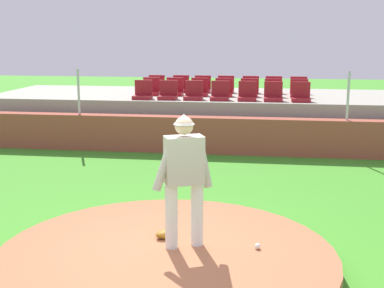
% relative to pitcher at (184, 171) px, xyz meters
% --- Properties ---
extents(ground_plane, '(60.00, 60.00, 0.00)m').
position_rel_pitcher_xyz_m(ground_plane, '(-0.20, -0.23, -1.23)').
color(ground_plane, '#3D8D25').
extents(pitchers_mound, '(4.29, 4.29, 0.23)m').
position_rel_pitcher_xyz_m(pitchers_mound, '(-0.20, -0.23, -1.11)').
color(pitchers_mound, '#A46340').
rests_on(pitchers_mound, ground_plane).
extents(pitcher, '(0.75, 0.43, 1.72)m').
position_rel_pitcher_xyz_m(pitcher, '(0.00, 0.00, 0.00)').
color(pitcher, silver).
rests_on(pitcher, pitchers_mound).
extents(baseball, '(0.07, 0.07, 0.07)m').
position_rel_pitcher_xyz_m(baseball, '(0.93, 0.04, -0.96)').
color(baseball, white).
rests_on(baseball, pitchers_mound).
extents(fielding_glove, '(0.35, 0.35, 0.11)m').
position_rel_pitcher_xyz_m(fielding_glove, '(-0.29, 0.25, -0.94)').
color(fielding_glove, '#885815').
rests_on(fielding_glove, pitchers_mound).
extents(brick_barrier, '(13.66, 0.40, 0.91)m').
position_rel_pitcher_xyz_m(brick_barrier, '(-0.20, 6.47, -0.78)').
color(brick_barrier, '#994837').
rests_on(brick_barrier, ground_plane).
extents(fence_post_left, '(0.06, 0.06, 1.16)m').
position_rel_pitcher_xyz_m(fence_post_left, '(-3.74, 6.47, 0.26)').
color(fence_post_left, silver).
rests_on(fence_post_left, brick_barrier).
extents(fence_post_right, '(0.06, 0.06, 1.16)m').
position_rel_pitcher_xyz_m(fence_post_right, '(2.91, 6.47, 0.26)').
color(fence_post_right, silver).
rests_on(fence_post_right, brick_barrier).
extents(bleacher_platform, '(13.35, 3.86, 1.21)m').
position_rel_pitcher_xyz_m(bleacher_platform, '(-0.20, 8.92, -0.63)').
color(bleacher_platform, gray).
rests_on(bleacher_platform, ground_plane).
extents(stadium_chair_0, '(0.48, 0.44, 0.50)m').
position_rel_pitcher_xyz_m(stadium_chair_0, '(-2.31, 7.49, 0.13)').
color(stadium_chair_0, maroon).
rests_on(stadium_chair_0, bleacher_platform).
extents(stadium_chair_1, '(0.48, 0.44, 0.50)m').
position_rel_pitcher_xyz_m(stadium_chair_1, '(-1.62, 7.52, 0.13)').
color(stadium_chair_1, maroon).
rests_on(stadium_chair_1, bleacher_platform).
extents(stadium_chair_2, '(0.48, 0.44, 0.50)m').
position_rel_pitcher_xyz_m(stadium_chair_2, '(-0.93, 7.54, 0.13)').
color(stadium_chair_2, maroon).
rests_on(stadium_chair_2, bleacher_platform).
extents(stadium_chair_3, '(0.48, 0.44, 0.50)m').
position_rel_pitcher_xyz_m(stadium_chair_3, '(-0.22, 7.53, 0.13)').
color(stadium_chair_3, maroon).
rests_on(stadium_chair_3, bleacher_platform).
extents(stadium_chair_4, '(0.48, 0.44, 0.50)m').
position_rel_pitcher_xyz_m(stadium_chair_4, '(0.50, 7.55, 0.13)').
color(stadium_chair_4, maroon).
rests_on(stadium_chair_4, bleacher_platform).
extents(stadium_chair_5, '(0.48, 0.44, 0.50)m').
position_rel_pitcher_xyz_m(stadium_chair_5, '(1.17, 7.53, 0.13)').
color(stadium_chair_5, maroon).
rests_on(stadium_chair_5, bleacher_platform).
extents(stadium_chair_6, '(0.48, 0.44, 0.50)m').
position_rel_pitcher_xyz_m(stadium_chair_6, '(1.88, 7.52, 0.13)').
color(stadium_chair_6, maroon).
rests_on(stadium_chair_6, bleacher_platform).
extents(stadium_chair_7, '(0.48, 0.44, 0.50)m').
position_rel_pitcher_xyz_m(stadium_chair_7, '(-2.30, 8.44, 0.13)').
color(stadium_chair_7, maroon).
rests_on(stadium_chair_7, bleacher_platform).
extents(stadium_chair_8, '(0.48, 0.44, 0.50)m').
position_rel_pitcher_xyz_m(stadium_chair_8, '(-1.61, 8.44, 0.13)').
color(stadium_chair_8, maroon).
rests_on(stadium_chair_8, bleacher_platform).
extents(stadium_chair_9, '(0.48, 0.44, 0.50)m').
position_rel_pitcher_xyz_m(stadium_chair_9, '(-0.89, 8.42, 0.13)').
color(stadium_chair_9, maroon).
rests_on(stadium_chair_9, bleacher_platform).
extents(stadium_chair_10, '(0.48, 0.44, 0.50)m').
position_rel_pitcher_xyz_m(stadium_chair_10, '(-0.20, 8.41, 0.13)').
color(stadium_chair_10, maroon).
rests_on(stadium_chair_10, bleacher_platform).
extents(stadium_chair_11, '(0.48, 0.44, 0.50)m').
position_rel_pitcher_xyz_m(stadium_chair_11, '(0.51, 8.41, 0.13)').
color(stadium_chair_11, maroon).
rests_on(stadium_chair_11, bleacher_platform).
extents(stadium_chair_12, '(0.48, 0.44, 0.50)m').
position_rel_pitcher_xyz_m(stadium_chair_12, '(1.18, 8.40, 0.13)').
color(stadium_chair_12, maroon).
rests_on(stadium_chair_12, bleacher_platform).
extents(stadium_chair_13, '(0.48, 0.44, 0.50)m').
position_rel_pitcher_xyz_m(stadium_chair_13, '(1.89, 8.41, 0.13)').
color(stadium_chair_13, maroon).
rests_on(stadium_chair_13, bleacher_platform).
extents(stadium_chair_14, '(0.48, 0.44, 0.50)m').
position_rel_pitcher_xyz_m(stadium_chair_14, '(-2.32, 9.29, 0.13)').
color(stadium_chair_14, maroon).
rests_on(stadium_chair_14, bleacher_platform).
extents(stadium_chair_15, '(0.48, 0.44, 0.50)m').
position_rel_pitcher_xyz_m(stadium_chair_15, '(-1.58, 9.33, 0.13)').
color(stadium_chair_15, maroon).
rests_on(stadium_chair_15, bleacher_platform).
extents(stadium_chair_16, '(0.48, 0.44, 0.50)m').
position_rel_pitcher_xyz_m(stadium_chair_16, '(-0.91, 9.33, 0.13)').
color(stadium_chair_16, maroon).
rests_on(stadium_chair_16, bleacher_platform).
extents(stadium_chair_17, '(0.48, 0.44, 0.50)m').
position_rel_pitcher_xyz_m(stadium_chair_17, '(-0.21, 9.34, 0.13)').
color(stadium_chair_17, maroon).
rests_on(stadium_chair_17, bleacher_platform).
extents(stadium_chair_18, '(0.48, 0.44, 0.50)m').
position_rel_pitcher_xyz_m(stadium_chair_18, '(0.52, 9.31, 0.13)').
color(stadium_chair_18, maroon).
rests_on(stadium_chair_18, bleacher_platform).
extents(stadium_chair_19, '(0.48, 0.44, 0.50)m').
position_rel_pitcher_xyz_m(stadium_chair_19, '(1.20, 9.32, 0.13)').
color(stadium_chair_19, maroon).
rests_on(stadium_chair_19, bleacher_platform).
extents(stadium_chair_20, '(0.48, 0.44, 0.50)m').
position_rel_pitcher_xyz_m(stadium_chair_20, '(1.92, 9.30, 0.13)').
color(stadium_chair_20, maroon).
rests_on(stadium_chair_20, bleacher_platform).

